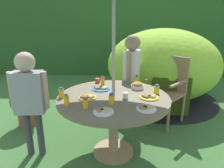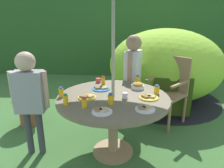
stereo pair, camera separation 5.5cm
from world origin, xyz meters
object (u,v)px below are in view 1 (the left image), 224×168
Objects in this scene: wooden_chair at (169,86)px; cup_far at (98,80)px; plate_center_front at (101,88)px; plate_near_left at (146,108)px; juice_bottle_far_left at (85,103)px; plate_mid_left at (103,111)px; child_in_grey_shirt at (29,93)px; juice_bottle_center_back at (61,93)px; snack_bowl at (137,86)px; juice_bottle_back_edge at (66,100)px; plate_far_right at (149,97)px; garden_table at (113,106)px; potted_plant at (26,104)px; plate_mid_right at (87,97)px; juice_bottle_spot_a at (137,80)px; juice_bottle_front_edge at (157,89)px; child_in_white_shirt at (132,68)px; juice_bottle_spot_b at (103,81)px; cup_near at (125,95)px; dome_tent at (163,66)px.

cup_far is at bearing -117.84° from wooden_chair.
plate_near_left is (0.49, -0.56, -0.00)m from plate_center_front.
juice_bottle_far_left is at bearing 178.49° from plate_near_left.
wooden_chair is 1.56m from plate_mid_left.
child_in_grey_shirt reaches higher than wooden_chair.
snack_bowl is at bearing 21.18° from juice_bottle_center_back.
juice_bottle_back_edge is at bearing 175.69° from plate_near_left.
plate_far_right is (0.47, 0.38, 0.00)m from plate_mid_left.
plate_center_front is at bearing -75.37° from cup_far.
plate_center_front is 0.50m from juice_bottle_center_back.
garden_table reaches higher than potted_plant.
juice_bottle_spot_a is at bearing 43.16° from plate_mid_right.
plate_far_right is at bearing 39.34° from plate_mid_left.
plate_far_right is 1.99× the size of juice_bottle_front_edge.
juice_bottle_center_back is 1.00m from juice_bottle_spot_a.
child_in_white_shirt is 1.32m from juice_bottle_back_edge.
juice_bottle_spot_b is (-0.40, -0.44, -0.07)m from child_in_white_shirt.
juice_bottle_far_left is (-0.58, 0.02, 0.04)m from plate_near_left.
plate_center_front reaches higher than garden_table.
juice_bottle_spot_a is (0.57, 0.54, 0.04)m from plate_mid_right.
cup_far is (0.68, 0.58, -0.03)m from child_in_grey_shirt.
juice_bottle_center_back is 0.25m from juice_bottle_back_edge.
juice_bottle_front_edge is 1.66× the size of cup_near.
potted_plant is at bearing -129.99° from wooden_chair.
potted_plant is 1.47m from juice_bottle_far_left.
snack_bowl is (0.28, 0.28, 0.16)m from garden_table.
juice_bottle_spot_a is (0.55, 0.78, 0.01)m from juice_bottle_far_left.
juice_bottle_far_left reaches higher than cup_far.
juice_bottle_front_edge is (0.49, 0.12, 0.17)m from garden_table.
child_in_white_shirt is 11.24× the size of juice_bottle_spot_a.
child_in_grey_shirt reaches higher than plate_near_left.
plate_near_left is 0.34m from cup_near.
garden_table is at bearing 0.00° from child_in_white_shirt.
snack_bowl is 0.92m from juice_bottle_back_edge.
child_in_white_shirt is at bearing 8.98° from potted_plant.
potted_plant is 1.31m from juice_bottle_back_edge.
juice_bottle_center_back is (-0.85, -0.33, 0.01)m from snack_bowl.
snack_bowl is 0.26m from juice_bottle_front_edge.
plate_center_front is at bearing 68.38° from plate_mid_right.
wooden_chair is at bearing 33.27° from plate_center_front.
dome_tent is 10.70× the size of plate_far_right.
plate_near_left is 1.82× the size of juice_bottle_far_left.
wooden_chair reaches higher than cup_far.
child_in_white_shirt reaches higher than cup_near.
plate_far_right and plate_mid_right have the same top height.
plate_mid_left is 0.41m from plate_near_left.
plate_mid_left is at bearing -112.73° from juice_bottle_spot_a.
juice_bottle_spot_a is (-0.59, -1.31, 0.10)m from dome_tent.
juice_bottle_spot_a reaches higher than plate_mid_right.
child_in_white_shirt is 12.72× the size of juice_bottle_front_edge.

